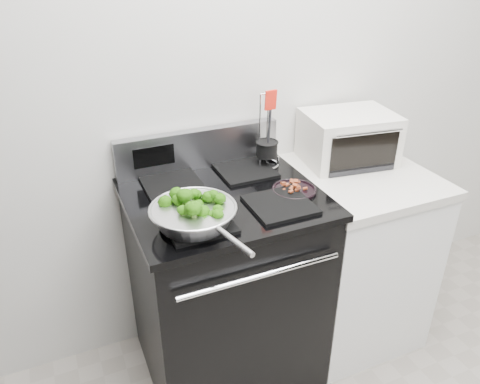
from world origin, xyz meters
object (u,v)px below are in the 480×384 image
bacon_plate (294,188)px  toaster_oven (348,138)px  utensil_holder (267,153)px  skillet (194,214)px  gas_range (225,284)px

bacon_plate → toaster_oven: size_ratio=0.41×
bacon_plate → utensil_holder: size_ratio=0.51×
skillet → bacon_plate: 0.48m
skillet → toaster_oven: 0.95m
bacon_plate → toaster_oven: toaster_oven is taller
toaster_oven → gas_range: bearing=-161.3°
gas_range → toaster_oven: toaster_oven is taller
gas_range → bacon_plate: gas_range is taller
utensil_holder → toaster_oven: utensil_holder is taller
skillet → utensil_holder: (0.48, 0.37, 0.01)m
gas_range → bacon_plate: 0.56m
utensil_holder → toaster_oven: (0.41, -0.04, 0.03)m
skillet → utensil_holder: 0.60m
toaster_oven → utensil_holder: bearing=-178.9°
utensil_holder → toaster_oven: bearing=-8.9°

